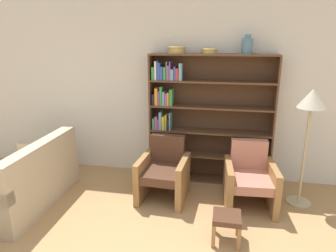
{
  "coord_description": "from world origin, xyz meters",
  "views": [
    {
      "loc": [
        0.48,
        -1.81,
        2.14
      ],
      "look_at": [
        -0.3,
        2.22,
        0.95
      ],
      "focal_mm": 32.0,
      "sensor_mm": 36.0,
      "label": 1
    }
  ],
  "objects_px": {
    "armchair_cushioned": "(250,179)",
    "armchair_leather": "(164,172)",
    "bowl_copper": "(176,49)",
    "vase_tall": "(247,46)",
    "couch": "(22,182)",
    "bowl_stoneware": "(209,51)",
    "bookshelf": "(198,121)",
    "floor_lamp": "(311,108)",
    "footstool": "(227,220)"
  },
  "relations": [
    {
      "from": "vase_tall",
      "to": "armchair_leather",
      "type": "xyz_separation_m",
      "value": [
        -1.04,
        -0.66,
        -1.68
      ]
    },
    {
      "from": "vase_tall",
      "to": "armchair_leather",
      "type": "bearing_deg",
      "value": -147.67
    },
    {
      "from": "armchair_leather",
      "to": "footstool",
      "type": "relative_size",
      "value": 2.58
    },
    {
      "from": "couch",
      "to": "bowl_copper",
      "type": "bearing_deg",
      "value": -59.12
    },
    {
      "from": "bookshelf",
      "to": "couch",
      "type": "relative_size",
      "value": 1.21
    },
    {
      "from": "floor_lamp",
      "to": "bookshelf",
      "type": "bearing_deg",
      "value": 161.05
    },
    {
      "from": "bowl_copper",
      "to": "couch",
      "type": "bearing_deg",
      "value": -147.92
    },
    {
      "from": "vase_tall",
      "to": "couch",
      "type": "bearing_deg",
      "value": -157.63
    },
    {
      "from": "bowl_copper",
      "to": "vase_tall",
      "type": "xyz_separation_m",
      "value": [
        0.98,
        0.0,
        0.06
      ]
    },
    {
      "from": "vase_tall",
      "to": "armchair_leather",
      "type": "distance_m",
      "value": 2.08
    },
    {
      "from": "armchair_leather",
      "to": "couch",
      "type": "bearing_deg",
      "value": 18.9
    },
    {
      "from": "bowl_stoneware",
      "to": "armchair_cushioned",
      "type": "bearing_deg",
      "value": -46.32
    },
    {
      "from": "vase_tall",
      "to": "bowl_stoneware",
      "type": "bearing_deg",
      "value": 180.0
    },
    {
      "from": "armchair_leather",
      "to": "armchair_cushioned",
      "type": "relative_size",
      "value": 1.0
    },
    {
      "from": "armchair_cushioned",
      "to": "vase_tall",
      "type": "bearing_deg",
      "value": -84.34
    },
    {
      "from": "bookshelf",
      "to": "bowl_copper",
      "type": "height_order",
      "value": "bowl_copper"
    },
    {
      "from": "bowl_stoneware",
      "to": "armchair_leather",
      "type": "bearing_deg",
      "value": -128.56
    },
    {
      "from": "couch",
      "to": "armchair_cushioned",
      "type": "height_order",
      "value": "couch"
    },
    {
      "from": "couch",
      "to": "vase_tall",
      "type": "bearing_deg",
      "value": -68.82
    },
    {
      "from": "couch",
      "to": "armchair_leather",
      "type": "relative_size",
      "value": 1.91
    },
    {
      "from": "bowl_copper",
      "to": "bookshelf",
      "type": "bearing_deg",
      "value": 2.61
    },
    {
      "from": "couch",
      "to": "floor_lamp",
      "type": "xyz_separation_m",
      "value": [
        3.66,
        0.7,
        1.02
      ]
    },
    {
      "from": "armchair_cushioned",
      "to": "footstool",
      "type": "relative_size",
      "value": 2.58
    },
    {
      "from": "bowl_stoneware",
      "to": "footstool",
      "type": "xyz_separation_m",
      "value": [
        0.34,
        -1.49,
        -1.73
      ]
    },
    {
      "from": "bowl_stoneware",
      "to": "couch",
      "type": "distance_m",
      "value": 3.13
    },
    {
      "from": "bookshelf",
      "to": "bowl_copper",
      "type": "relative_size",
      "value": 7.64
    },
    {
      "from": "bowl_stoneware",
      "to": "armchair_cushioned",
      "type": "relative_size",
      "value": 0.27
    },
    {
      "from": "bowl_stoneware",
      "to": "armchair_leather",
      "type": "xyz_separation_m",
      "value": [
        -0.52,
        -0.66,
        -1.61
      ]
    },
    {
      "from": "couch",
      "to": "armchair_leather",
      "type": "distance_m",
      "value": 1.91
    },
    {
      "from": "couch",
      "to": "armchair_leather",
      "type": "xyz_separation_m",
      "value": [
        1.83,
        0.52,
        0.08
      ]
    },
    {
      "from": "bowl_copper",
      "to": "bowl_stoneware",
      "type": "relative_size",
      "value": 1.13
    },
    {
      "from": "bookshelf",
      "to": "vase_tall",
      "type": "bearing_deg",
      "value": -1.36
    },
    {
      "from": "bowl_copper",
      "to": "floor_lamp",
      "type": "distance_m",
      "value": 1.97
    },
    {
      "from": "bookshelf",
      "to": "armchair_leather",
      "type": "xyz_separation_m",
      "value": [
        -0.39,
        -0.67,
        -0.58
      ]
    },
    {
      "from": "bookshelf",
      "to": "bowl_stoneware",
      "type": "distance_m",
      "value": 1.04
    },
    {
      "from": "armchair_leather",
      "to": "floor_lamp",
      "type": "distance_m",
      "value": 2.07
    },
    {
      "from": "armchair_cushioned",
      "to": "footstool",
      "type": "distance_m",
      "value": 0.89
    },
    {
      "from": "bookshelf",
      "to": "couch",
      "type": "distance_m",
      "value": 2.61
    },
    {
      "from": "armchair_cushioned",
      "to": "floor_lamp",
      "type": "distance_m",
      "value": 1.18
    },
    {
      "from": "armchair_cushioned",
      "to": "armchair_leather",
      "type": "bearing_deg",
      "value": -4.13
    },
    {
      "from": "bookshelf",
      "to": "floor_lamp",
      "type": "relative_size",
      "value": 1.25
    },
    {
      "from": "bookshelf",
      "to": "vase_tall",
      "type": "relative_size",
      "value": 7.44
    },
    {
      "from": "bowl_copper",
      "to": "armchair_cushioned",
      "type": "xyz_separation_m",
      "value": [
        1.1,
        -0.66,
        -1.63
      ]
    },
    {
      "from": "vase_tall",
      "to": "couch",
      "type": "xyz_separation_m",
      "value": [
        -2.87,
        -1.18,
        -1.76
      ]
    },
    {
      "from": "bowl_copper",
      "to": "armchair_leather",
      "type": "height_order",
      "value": "bowl_copper"
    },
    {
      "from": "couch",
      "to": "floor_lamp",
      "type": "distance_m",
      "value": 3.87
    },
    {
      "from": "armchair_leather",
      "to": "armchair_cushioned",
      "type": "bearing_deg",
      "value": -177.07
    },
    {
      "from": "couch",
      "to": "armchair_cushioned",
      "type": "xyz_separation_m",
      "value": [
        2.98,
        0.52,
        0.08
      ]
    },
    {
      "from": "bowl_stoneware",
      "to": "armchair_leather",
      "type": "relative_size",
      "value": 0.27
    },
    {
      "from": "bowl_stoneware",
      "to": "vase_tall",
      "type": "height_order",
      "value": "vase_tall"
    }
  ]
}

